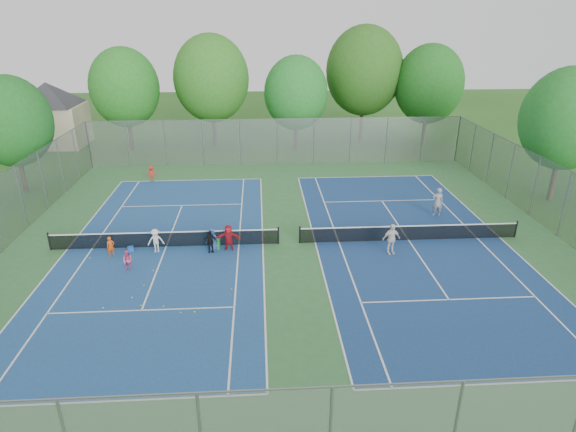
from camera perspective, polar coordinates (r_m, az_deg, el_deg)
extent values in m
plane|color=#27581B|center=(27.75, 0.13, -3.27)|extent=(120.00, 120.00, 0.00)
cube|color=#316936|center=(27.74, 0.13, -3.26)|extent=(32.00, 32.00, 0.01)
cube|color=navy|center=(28.21, -14.24, -3.53)|extent=(10.97, 23.77, 0.01)
cube|color=navy|center=(29.00, 14.08, -2.77)|extent=(10.97, 23.77, 0.01)
cube|color=black|center=(28.03, -14.32, -2.73)|extent=(12.87, 0.10, 0.91)
cube|color=black|center=(28.82, 14.17, -1.98)|extent=(12.87, 0.10, 0.91)
cube|color=gray|center=(42.16, -1.28, 8.78)|extent=(32.00, 0.10, 4.00)
cube|color=gray|center=(32.14, 29.93, 1.15)|extent=(0.10, 32.00, 4.00)
cube|color=#B7A88C|center=(53.93, -26.09, 9.60)|extent=(6.00, 5.00, 4.00)
pyramid|color=#2D2D33|center=(53.30, -26.88, 13.97)|extent=(11.03, 11.03, 2.20)
cylinder|color=#443326|center=(49.60, -18.20, 9.49)|extent=(0.36, 0.36, 3.50)
ellipsoid|color=#21681E|center=(48.90, -18.80, 14.22)|extent=(6.40, 6.40, 7.36)
cylinder|color=#443326|center=(49.16, -8.75, 10.45)|extent=(0.36, 0.36, 3.85)
ellipsoid|color=#2A671E|center=(48.41, -9.08, 15.80)|extent=(7.20, 7.20, 8.28)
cylinder|color=#443326|center=(47.23, 0.93, 9.77)|extent=(0.36, 0.36, 3.15)
ellipsoid|color=#1F6B24|center=(46.52, 0.96, 14.37)|extent=(6.00, 6.00, 6.90)
cylinder|color=#443326|center=(51.03, 8.68, 11.10)|extent=(0.36, 0.36, 4.20)
ellipsoid|color=#265518|center=(50.28, 9.02, 16.63)|extent=(7.60, 7.60, 8.74)
cylinder|color=#443326|center=(50.82, 15.85, 10.06)|extent=(0.36, 0.36, 3.50)
ellipsoid|color=#1B591A|center=(50.12, 16.38, 14.76)|extent=(6.60, 6.60, 7.59)
cylinder|color=#443326|center=(40.39, -29.01, 4.64)|extent=(0.36, 0.36, 3.15)
ellipsoid|color=#19571C|center=(39.59, -30.02, 9.68)|extent=(5.60, 5.60, 6.44)
cylinder|color=#443326|center=(38.56, 29.01, 4.16)|extent=(0.36, 0.36, 3.50)
ellipsoid|color=#1C6320|center=(37.68, 30.17, 9.92)|extent=(6.00, 6.00, 6.90)
cube|color=blue|center=(28.21, -18.15, -3.73)|extent=(0.40, 0.40, 0.27)
cube|color=green|center=(27.26, -8.41, -3.31)|extent=(0.34, 0.34, 0.62)
imported|color=#DA5114|center=(27.78, -20.27, -3.44)|extent=(0.50, 0.43, 1.15)
imported|color=#E0578B|center=(26.01, -18.46, -5.04)|extent=(0.65, 0.58, 1.13)
imported|color=silver|center=(27.48, -15.41, -2.83)|extent=(0.96, 0.65, 1.38)
imported|color=black|center=(26.82, -9.21, -3.02)|extent=(0.77, 0.34, 1.29)
imported|color=#26478E|center=(27.00, -8.98, -2.76)|extent=(0.74, 0.57, 1.34)
imported|color=#B41922|center=(26.89, -7.06, -2.57)|extent=(1.43, 0.60, 1.50)
imported|color=red|center=(39.44, -15.86, 4.85)|extent=(0.92, 0.68, 1.27)
imported|color=gray|center=(32.62, 17.30, 1.59)|extent=(0.74, 0.51, 1.94)
imported|color=silver|center=(26.84, 12.14, -2.68)|extent=(1.10, 0.64, 1.76)
sphere|color=yellow|center=(23.77, -18.00, -9.21)|extent=(0.07, 0.07, 0.07)
sphere|color=#A7C42D|center=(28.16, -22.39, -4.65)|extent=(0.07, 0.07, 0.07)
sphere|color=#BEE535|center=(22.75, -14.54, -10.33)|extent=(0.07, 0.07, 0.07)
sphere|color=#B2C82E|center=(23.45, -6.72, -8.60)|extent=(0.07, 0.07, 0.07)
sphere|color=#C0E234|center=(23.44, -21.06, -10.16)|extent=(0.07, 0.07, 0.07)
sphere|color=#B1D130|center=(23.06, -17.05, -10.15)|extent=(0.07, 0.07, 0.07)
sphere|color=gold|center=(22.12, -12.60, -11.16)|extent=(0.07, 0.07, 0.07)
sphere|color=#ABC22D|center=(25.79, -15.66, -6.25)|extent=(0.07, 0.07, 0.07)
sphere|color=yellow|center=(22.06, -11.03, -11.12)|extent=(0.07, 0.07, 0.07)
sphere|color=#ABC32D|center=(24.58, -16.69, -7.91)|extent=(0.07, 0.07, 0.07)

